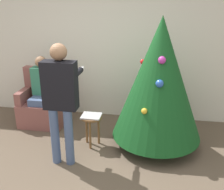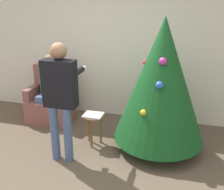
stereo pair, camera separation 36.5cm
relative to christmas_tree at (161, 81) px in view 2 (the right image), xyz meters
The scene contains 8 objects.
ground_plane 1.92m from the christmas_tree, 130.48° to the right, with size 14.00×14.00×0.00m, color brown.
wall_back 1.48m from the christmas_tree, 135.24° to the left, with size 8.00×0.06×2.70m.
christmas_tree is the anchor object (origin of this frame).
armchair 2.21m from the christmas_tree, 167.86° to the left, with size 0.78×0.60×1.03m.
person_seated 2.12m from the christmas_tree, 168.62° to the left, with size 0.36×0.46×1.25m.
person_standing 1.44m from the christmas_tree, 152.54° to the right, with size 0.46×0.57×1.68m.
side_stool 1.22m from the christmas_tree, 169.34° to the right, with size 0.32×0.32×0.50m.
laptop 1.16m from the christmas_tree, 169.34° to the right, with size 0.30×0.26×0.02m.
Camera 2 is at (1.31, -2.45, 2.22)m, focal length 42.00 mm.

